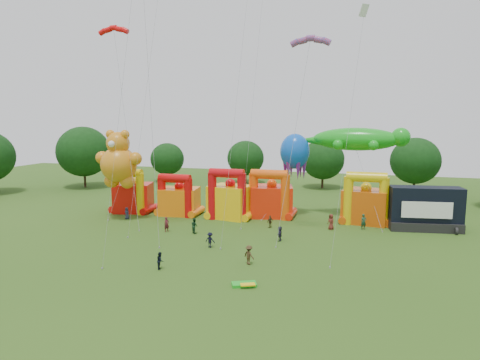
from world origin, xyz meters
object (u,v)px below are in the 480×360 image
(stage_trailer, at_px, (425,209))
(spectator_0, at_px, (127,213))
(gecko_kite, at_px, (363,169))
(octopus_kite, at_px, (286,176))
(bouncy_castle_0, at_px, (132,195))
(spectator_4, at_px, (270,222))
(bouncy_castle_2, at_px, (230,199))
(teddy_bear_kite, at_px, (118,164))

(stage_trailer, height_order, spectator_0, stage_trailer)
(stage_trailer, bearing_deg, gecko_kite, 162.99)
(octopus_kite, bearing_deg, bouncy_castle_0, -170.87)
(bouncy_castle_0, height_order, spectator_4, bouncy_castle_0)
(bouncy_castle_0, xyz_separation_m, octopus_kite, (22.01, 3.54, 3.18))
(bouncy_castle_2, relative_size, octopus_kite, 0.60)
(bouncy_castle_2, xyz_separation_m, teddy_bear_kite, (-13.94, -5.12, 4.99))
(teddy_bear_kite, distance_m, octopus_kite, 22.77)
(bouncy_castle_2, bearing_deg, bouncy_castle_0, -178.52)
(bouncy_castle_2, height_order, spectator_0, bouncy_castle_2)
(teddy_bear_kite, xyz_separation_m, gecko_kite, (31.38, 8.34, -0.56))
(teddy_bear_kite, bearing_deg, bouncy_castle_0, 100.70)
(teddy_bear_kite, height_order, spectator_0, teddy_bear_kite)
(teddy_bear_kite, relative_size, gecko_kite, 0.81)
(spectator_0, xyz_separation_m, spectator_4, (19.72, 1.08, -0.04))
(gecko_kite, bearing_deg, teddy_bear_kite, -165.11)
(stage_trailer, distance_m, octopus_kite, 18.15)
(stage_trailer, bearing_deg, teddy_bear_kite, -171.15)
(bouncy_castle_2, distance_m, spectator_0, 14.14)
(stage_trailer, xyz_separation_m, spectator_4, (-18.45, -4.50, -1.81))
(bouncy_castle_0, relative_size, gecko_kite, 0.43)
(gecko_kite, xyz_separation_m, spectator_0, (-30.67, -7.87, -6.26))
(teddy_bear_kite, relative_size, spectator_4, 7.81)
(spectator_4, bearing_deg, gecko_kite, 157.99)
(bouncy_castle_0, height_order, spectator_0, bouncy_castle_0)
(teddy_bear_kite, bearing_deg, bouncy_castle_2, 20.16)
(bouncy_castle_2, relative_size, teddy_bear_kite, 0.57)
(octopus_kite, bearing_deg, teddy_bear_kite, -158.61)
(bouncy_castle_0, bearing_deg, spectator_0, -69.42)
(stage_trailer, distance_m, gecko_kite, 9.03)
(gecko_kite, relative_size, spectator_0, 9.25)
(teddy_bear_kite, xyz_separation_m, octopus_kite, (21.12, 8.27, -1.98))
(bouncy_castle_0, distance_m, gecko_kite, 32.80)
(spectator_0, bearing_deg, bouncy_castle_2, 35.79)
(stage_trailer, distance_m, spectator_0, 38.62)
(bouncy_castle_0, bearing_deg, gecko_kite, 6.38)
(stage_trailer, relative_size, spectator_4, 5.62)
(teddy_bear_kite, bearing_deg, spectator_4, 4.35)
(bouncy_castle_0, height_order, gecko_kite, gecko_kite)
(bouncy_castle_2, bearing_deg, spectator_4, -28.77)
(bouncy_castle_2, relative_size, spectator_0, 4.27)
(teddy_bear_kite, distance_m, gecko_kite, 32.47)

